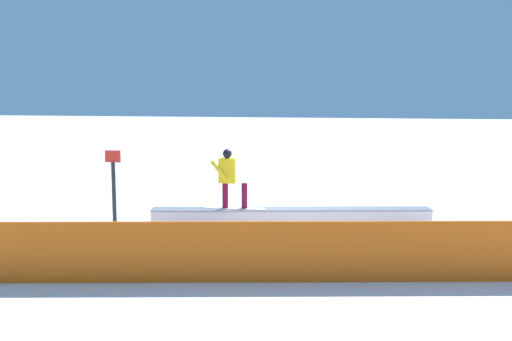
# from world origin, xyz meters

# --- Properties ---
(ground_plane) EXTENTS (120.00, 120.00, 0.00)m
(ground_plane) POSITION_xyz_m (0.00, 0.00, 0.00)
(ground_plane) COLOR white
(grind_box) EXTENTS (6.71, 1.70, 0.55)m
(grind_box) POSITION_xyz_m (0.00, 0.00, 0.25)
(grind_box) COLOR white
(grind_box) RESTS_ON ground_plane
(snowboarder) EXTENTS (1.46, 0.44, 1.44)m
(snowboarder) POSITION_xyz_m (1.47, 0.25, 1.33)
(snowboarder) COLOR silver
(snowboarder) RESTS_ON grind_box
(safety_fence) EXTENTS (10.41, 1.99, 1.10)m
(safety_fence) POSITION_xyz_m (0.00, 4.03, 0.55)
(safety_fence) COLOR #F45E11
(safety_fence) RESTS_ON ground_plane
(trail_marker) EXTENTS (0.40, 0.10, 1.89)m
(trail_marker) POSITION_xyz_m (4.48, 0.12, 1.02)
(trail_marker) COLOR #262628
(trail_marker) RESTS_ON ground_plane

